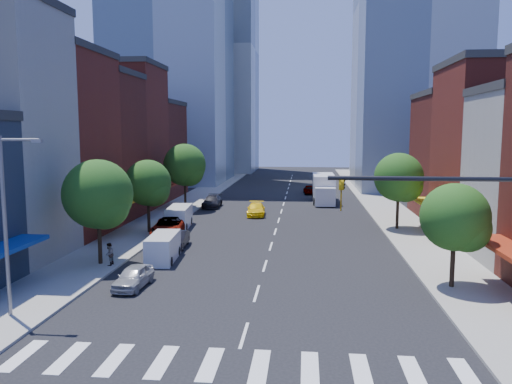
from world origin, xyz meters
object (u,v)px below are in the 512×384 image
at_px(box_truck, 324,189).
at_px(taxi, 256,209).
at_px(parked_car_front, 133,277).
at_px(cargo_van_near, 163,248).
at_px(parked_car_third, 168,227).
at_px(parked_car_rear, 212,201).
at_px(traffic_car_oncoming, 327,198).
at_px(pedestrian_far, 109,254).
at_px(parked_car_second, 178,239).
at_px(cargo_van_far, 179,217).
at_px(traffic_car_far, 309,189).

bearing_deg(box_truck, taxi, -125.69).
relative_size(parked_car_front, cargo_van_near, 0.83).
xyz_separation_m(parked_car_third, parked_car_rear, (0.82, 16.94, -0.07)).
distance_m(parked_car_front, box_truck, 39.74).
bearing_deg(taxi, traffic_car_oncoming, 46.59).
bearing_deg(parked_car_rear, traffic_car_oncoming, 16.29).
relative_size(taxi, pedestrian_far, 3.04).
height_order(parked_car_second, taxi, taxi).
height_order(cargo_van_near, pedestrian_far, cargo_van_near).
distance_m(parked_car_second, parked_car_rear, 21.47).
bearing_deg(cargo_van_near, pedestrian_far, -150.51).
bearing_deg(parked_car_third, parked_car_second, -72.11).
bearing_deg(pedestrian_far, cargo_van_near, 125.76).
bearing_deg(taxi, parked_car_front, -104.10).
height_order(cargo_van_far, traffic_car_far, cargo_van_far).
height_order(parked_car_front, traffic_car_oncoming, traffic_car_oncoming).
bearing_deg(box_truck, parked_car_third, -123.62).
height_order(parked_car_front, cargo_van_near, cargo_van_near).
height_order(parked_car_rear, cargo_van_far, cargo_van_far).
xyz_separation_m(taxi, traffic_car_far, (6.07, 20.11, -0.01)).
distance_m(traffic_car_oncoming, traffic_car_far, 10.36).
relative_size(cargo_van_near, box_truck, 0.51).
xyz_separation_m(parked_car_front, parked_car_second, (0.00, 10.46, 0.00)).
xyz_separation_m(traffic_car_far, box_truck, (1.81, -8.87, 1.04)).
bearing_deg(parked_car_front, traffic_car_oncoming, 73.01).
height_order(parked_car_rear, box_truck, box_truck).
bearing_deg(cargo_van_near, taxi, 72.34).
distance_m(parked_car_front, parked_car_third, 15.09).
distance_m(traffic_car_far, pedestrian_far, 44.65).
xyz_separation_m(parked_car_rear, cargo_van_near, (1.19, -25.65, 0.22)).
relative_size(parked_car_rear, box_truck, 0.55).
bearing_deg(pedestrian_far, box_truck, 156.71).
relative_size(parked_car_rear, cargo_van_near, 1.08).
xyz_separation_m(parked_car_third, cargo_van_near, (2.01, -8.71, 0.16)).
bearing_deg(cargo_van_near, parked_car_rear, 88.41).
bearing_deg(parked_car_rear, parked_car_second, -88.03).
bearing_deg(parked_car_third, traffic_car_oncoming, 48.74).
distance_m(parked_car_front, cargo_van_near, 6.26).
distance_m(parked_car_third, parked_car_rear, 16.96).
height_order(taxi, traffic_car_oncoming, traffic_car_oncoming).
bearing_deg(traffic_car_far, cargo_van_far, 61.16).
relative_size(parked_car_third, traffic_car_far, 1.42).
distance_m(traffic_car_far, box_truck, 9.11).
relative_size(parked_car_rear, taxi, 1.04).
bearing_deg(cargo_van_far, parked_car_third, -95.00).
relative_size(traffic_car_oncoming, traffic_car_far, 1.20).
xyz_separation_m(parked_car_front, pedestrian_far, (-3.17, 4.13, 0.28)).
bearing_deg(parked_car_front, traffic_car_far, 79.64).
bearing_deg(parked_car_front, box_truck, 74.18).
height_order(parked_car_third, parked_car_rear, parked_car_third).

